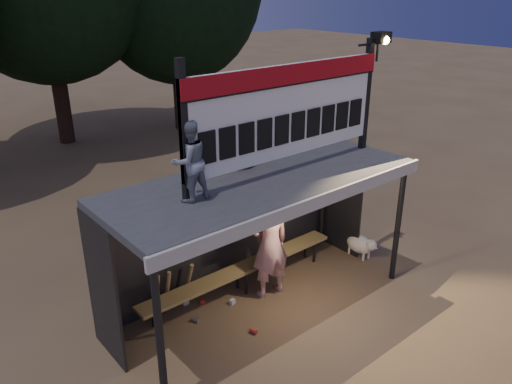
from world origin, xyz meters
The scene contains 10 objects.
ground centered at (0.00, 0.00, 0.00)m, with size 80.00×80.00×0.00m, color brown.
player centered at (0.33, 0.18, 0.98)m, with size 0.72×0.47×1.96m, color white.
child_a centered at (-1.30, -0.01, 2.87)m, with size 0.54×0.42×1.11m, color gray.
child_b centered at (0.06, 0.59, 2.87)m, with size 0.54×0.35×1.10m, color maroon.
dugout_shelter centered at (0.00, 0.24, 1.85)m, with size 5.10×2.08×2.32m.
scoreboard_assembly centered at (0.56, -0.01, 3.32)m, with size 4.10×0.27×1.99m.
bench centered at (0.00, 0.55, 0.43)m, with size 4.00×0.35×0.48m.
dog centered at (2.56, -0.02, 0.28)m, with size 0.36×0.81×0.49m.
bats centered at (-1.23, 0.82, 0.43)m, with size 0.67×0.35×0.84m.
litter centered at (-0.76, 0.36, 0.04)m, with size 0.86×1.43×0.08m.
Camera 1 is at (-4.62, -5.37, 5.05)m, focal length 35.00 mm.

